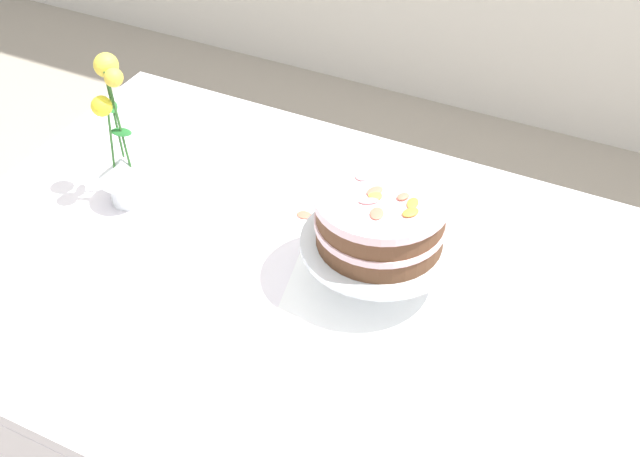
{
  "coord_description": "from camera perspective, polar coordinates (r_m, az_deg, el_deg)",
  "views": [
    {
      "loc": [
        0.56,
        -0.98,
        1.82
      ],
      "look_at": [
        0.07,
        0.02,
        0.86
      ],
      "focal_mm": 45.66,
      "sensor_mm": 36.0,
      "label": 1
    }
  ],
  "objects": [
    {
      "name": "loose_petal_0",
      "position": [
        1.69,
        -1.12,
        0.97
      ],
      "size": [
        0.03,
        0.03,
        0.0
      ],
      "primitive_type": "ellipsoid",
      "rotation": [
        0.0,
        0.0,
        3.26
      ],
      "color": "#E56B51",
      "rests_on": "dining_table"
    },
    {
      "name": "linen_napkin",
      "position": [
        1.55,
        3.99,
        -3.54
      ],
      "size": [
        0.38,
        0.38,
        0.0
      ],
      "primitive_type": "cube",
      "rotation": [
        0.0,
        0.0,
        0.21
      ],
      "color": "white",
      "rests_on": "dining_table"
    },
    {
      "name": "cake_stand",
      "position": [
        1.49,
        4.14,
        -1.29
      ],
      "size": [
        0.29,
        0.29,
        0.1
      ],
      "color": "silver",
      "rests_on": "linen_napkin"
    },
    {
      "name": "dining_table",
      "position": [
        1.61,
        -2.85,
        -5.94
      ],
      "size": [
        1.4,
        1.0,
        0.74
      ],
      "color": "white",
      "rests_on": "ground"
    },
    {
      "name": "layer_cake",
      "position": [
        1.45,
        4.27,
        0.82
      ],
      "size": [
        0.24,
        0.24,
        0.12
      ],
      "color": "brown",
      "rests_on": "cake_stand"
    },
    {
      "name": "flower_vase",
      "position": [
        1.71,
        -13.82,
        4.94
      ],
      "size": [
        0.11,
        0.11,
        0.33
      ],
      "color": "silver",
      "rests_on": "dining_table"
    }
  ]
}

